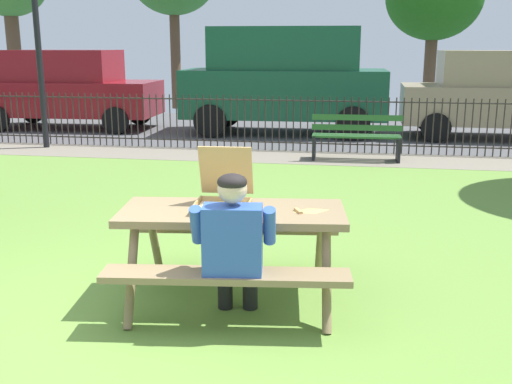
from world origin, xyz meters
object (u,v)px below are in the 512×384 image
object	(u,v)px
lamp_post_walkway	(36,25)
parked_car_left	(285,78)
picnic_table_foreground	(233,230)
adult_at_table	(234,243)
parked_car_far_left	(68,88)
parked_car_center	(502,94)
pizza_box_open	(223,196)
pizza_slice_on_table	(309,210)
park_bench_center	(356,138)

from	to	relation	value
lamp_post_walkway	parked_car_left	xyz separation A→B (m)	(4.59, 2.88, -1.14)
picnic_table_foreground	parked_car_left	size ratio (longest dim) A/B	0.41
adult_at_table	parked_car_far_left	xyz separation A→B (m)	(-6.36, 10.21, 0.35)
parked_car_left	parked_car_center	distance (m)	4.89
pizza_box_open	parked_car_left	distance (m)	9.71
pizza_slice_on_table	parked_car_far_left	distance (m)	11.86
adult_at_table	park_bench_center	size ratio (longest dim) A/B	0.74
picnic_table_foreground	park_bench_center	distance (m)	6.51
parked_car_far_left	lamp_post_walkway	bearing A→B (deg)	-72.90
picnic_table_foreground	lamp_post_walkway	bearing A→B (deg)	128.11
pizza_slice_on_table	lamp_post_walkway	world-z (taller)	lamp_post_walkway
park_bench_center	parked_car_center	size ratio (longest dim) A/B	0.36
lamp_post_walkway	parked_car_left	bearing A→B (deg)	32.08
pizza_slice_on_table	adult_at_table	world-z (taller)	adult_at_table
pizza_box_open	parked_car_center	size ratio (longest dim) A/B	0.13
pizza_box_open	park_bench_center	world-z (taller)	pizza_box_open
picnic_table_foreground	pizza_box_open	bearing A→B (deg)	153.80
park_bench_center	parked_car_far_left	distance (m)	7.93
picnic_table_foreground	adult_at_table	bearing A→B (deg)	-77.11
pizza_box_open	adult_at_table	xyz separation A→B (m)	(0.20, -0.53, -0.21)
pizza_slice_on_table	parked_car_center	bearing A→B (deg)	70.13
park_bench_center	parked_car_left	distance (m)	3.81
pizza_slice_on_table	park_bench_center	world-z (taller)	park_bench_center
lamp_post_walkway	parked_car_center	size ratio (longest dim) A/B	0.90
pizza_slice_on_table	parked_car_left	world-z (taller)	parked_car_left
pizza_slice_on_table	parked_car_left	distance (m)	9.78
picnic_table_foreground	pizza_slice_on_table	size ratio (longest dim) A/B	7.35
lamp_post_walkway	parked_car_far_left	xyz separation A→B (m)	(-0.88, 2.88, -1.44)
parked_car_far_left	parked_car_left	bearing A→B (deg)	0.01
picnic_table_foreground	lamp_post_walkway	xyz separation A→B (m)	(-5.37, 6.84, 1.85)
pizza_box_open	parked_car_left	xyz separation A→B (m)	(-0.69, 9.68, 0.44)
lamp_post_walkway	parked_car_left	world-z (taller)	lamp_post_walkway
adult_at_table	parked_car_left	world-z (taller)	parked_car_left
lamp_post_walkway	parked_car_center	distance (m)	10.00
parked_car_far_left	parked_car_center	world-z (taller)	same
parked_car_left	pizza_slice_on_table	bearing A→B (deg)	-81.84
parked_car_center	picnic_table_foreground	bearing A→B (deg)	-112.89
picnic_table_foreground	pizza_box_open	xyz separation A→B (m)	(-0.08, 0.04, 0.27)
parked_car_center	parked_car_far_left	bearing A→B (deg)	-179.99
adult_at_table	parked_car_left	distance (m)	10.27
adult_at_table	park_bench_center	distance (m)	6.99
picnic_table_foreground	lamp_post_walkway	world-z (taller)	lamp_post_walkway
adult_at_table	picnic_table_foreground	bearing A→B (deg)	102.89
parked_car_left	pizza_box_open	bearing A→B (deg)	-85.91
park_bench_center	lamp_post_walkway	size ratio (longest dim) A/B	0.40
pizza_slice_on_table	adult_at_table	distance (m)	0.75
parked_car_far_left	parked_car_center	distance (m)	10.35
pizza_box_open	pizza_slice_on_table	bearing A→B (deg)	0.86
parked_car_far_left	parked_car_center	xyz separation A→B (m)	(10.35, 0.00, 0.00)
park_bench_center	picnic_table_foreground	bearing A→B (deg)	-98.32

